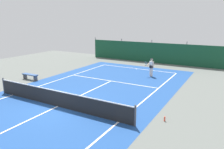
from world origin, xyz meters
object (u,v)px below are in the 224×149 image
object	(u,v)px
parked_car	(176,53)
water_bottle	(165,119)
tennis_net	(57,98)
tennis_ball_near_player	(124,67)
courtside_bench	(30,75)
tennis_player	(151,66)

from	to	relation	value
parked_car	water_bottle	world-z (taller)	parked_car
tennis_net	tennis_ball_near_player	size ratio (longest dim) A/B	153.33
tennis_net	parked_car	distance (m)	19.63
parked_car	courtside_bench	bearing A→B (deg)	-125.65
tennis_ball_near_player	water_bottle	size ratio (longest dim) A/B	0.28
parked_car	water_bottle	distance (m)	18.68
tennis_ball_near_player	tennis_player	bearing A→B (deg)	-28.60
tennis_player	courtside_bench	world-z (taller)	tennis_player
tennis_player	tennis_ball_near_player	size ratio (longest dim) A/B	24.85
tennis_net	parked_car	xyz separation A→B (m)	(2.16, 19.51, 0.33)
parked_car	tennis_net	bearing A→B (deg)	-104.30
courtside_bench	water_bottle	distance (m)	12.58
tennis_ball_near_player	tennis_net	bearing A→B (deg)	-82.85
tennis_net	tennis_player	distance (m)	9.93
tennis_net	courtside_bench	world-z (taller)	tennis_net
tennis_net	tennis_ball_near_player	world-z (taller)	tennis_net
tennis_player	tennis_net	bearing A→B (deg)	100.23
courtside_bench	tennis_net	bearing A→B (deg)	-27.95
parked_car	water_bottle	xyz separation A→B (m)	(3.94, -18.25, -0.72)
parked_car	tennis_player	bearing A→B (deg)	-96.95
parked_car	courtside_bench	xyz separation A→B (m)	(-8.47, -16.16, -0.46)
tennis_net	water_bottle	xyz separation A→B (m)	(6.10, 1.26, -0.39)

